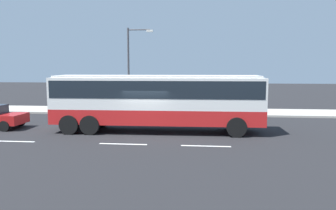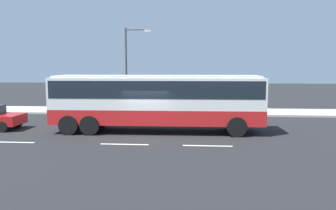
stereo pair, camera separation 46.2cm
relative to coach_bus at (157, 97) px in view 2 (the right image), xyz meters
name	(u,v)px [view 2 (the right image)]	position (x,y,z in m)	size (l,w,h in m)	color
ground_plane	(148,133)	(-0.48, -0.54, -2.06)	(120.00, 120.00, 0.00)	black
sidewalk_curb	(162,111)	(-0.48, 8.38, -1.99)	(80.00, 4.00, 0.15)	#A8A399
lane_centreline	(170,145)	(1.01, -3.27, -2.06)	(40.24, 0.16, 0.01)	white
coach_bus	(157,97)	(0.00, 0.00, 0.00)	(12.21, 2.85, 3.32)	red
pedestrian_near_curb	(175,101)	(0.66, 6.90, -0.98)	(0.32, 0.32, 1.62)	brown
street_lamp	(129,64)	(-2.98, 6.87, 2.00)	(2.07, 0.24, 6.72)	#47474C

